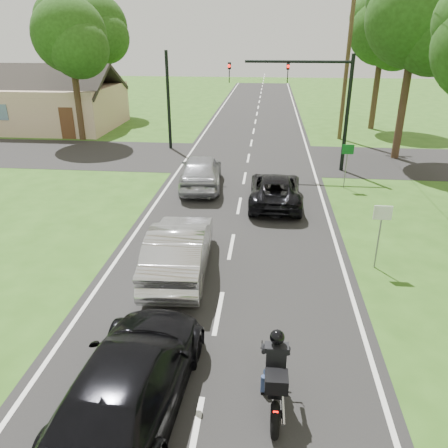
{
  "coord_description": "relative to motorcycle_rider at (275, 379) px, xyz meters",
  "views": [
    {
      "loc": [
        1.14,
        -9.73,
        6.88
      ],
      "look_at": [
        -0.16,
        3.0,
        1.3
      ],
      "focal_mm": 35.0,
      "sensor_mm": 36.0,
      "label": 1
    }
  ],
  "objects": [
    {
      "name": "ground",
      "position": [
        -1.46,
        3.07,
        -0.71
      ],
      "size": [
        140.0,
        140.0,
        0.0
      ],
      "primitive_type": "plane",
      "color": "#2C5417",
      "rests_on": "ground"
    },
    {
      "name": "road",
      "position": [
        -1.46,
        13.07,
        -0.71
      ],
      "size": [
        8.0,
        100.0,
        0.01
      ],
      "primitive_type": "cube",
      "color": "black",
      "rests_on": "ground"
    },
    {
      "name": "cross_road",
      "position": [
        -1.46,
        19.07,
        -0.71
      ],
      "size": [
        60.0,
        7.0,
        0.01
      ],
      "primitive_type": "cube",
      "color": "black",
      "rests_on": "ground"
    },
    {
      "name": "motorcycle_rider",
      "position": [
        0.0,
        0.0,
        0.0
      ],
      "size": [
        0.59,
        2.1,
        1.81
      ],
      "rotation": [
        0.0,
        0.0,
        0.02
      ],
      "color": "black",
      "rests_on": "ground"
    },
    {
      "name": "dark_suv",
      "position": [
        0.07,
        11.53,
        -0.04
      ],
      "size": [
        2.18,
        4.72,
        1.31
      ],
      "primitive_type": "imported",
      "rotation": [
        0.0,
        0.0,
        3.14
      ],
      "color": "black",
      "rests_on": "road"
    },
    {
      "name": "silver_sedan",
      "position": [
        -2.91,
        5.15,
        0.1
      ],
      "size": [
        1.95,
        4.96,
        1.61
      ],
      "primitive_type": "imported",
      "rotation": [
        0.0,
        0.0,
        3.19
      ],
      "color": "silver",
      "rests_on": "road"
    },
    {
      "name": "silver_suv",
      "position": [
        -3.49,
        13.41,
        0.11
      ],
      "size": [
        2.32,
        4.92,
        1.62
      ],
      "primitive_type": "imported",
      "rotation": [
        0.0,
        0.0,
        3.23
      ],
      "color": "#AAACB2",
      "rests_on": "road"
    },
    {
      "name": "dark_car_behind",
      "position": [
        -2.78,
        -0.37,
        0.05
      ],
      "size": [
        2.42,
        5.29,
        1.5
      ],
      "primitive_type": "imported",
      "rotation": [
        0.0,
        0.0,
        3.08
      ],
      "color": "black",
      "rests_on": "road"
    },
    {
      "name": "traffic_signal",
      "position": [
        1.87,
        17.07,
        3.43
      ],
      "size": [
        6.38,
        0.44,
        6.0
      ],
      "color": "black",
      "rests_on": "ground"
    },
    {
      "name": "signal_pole_far",
      "position": [
        -6.66,
        21.07,
        2.29
      ],
      "size": [
        0.2,
        0.2,
        6.0
      ],
      "primitive_type": "cylinder",
      "color": "black",
      "rests_on": "ground"
    },
    {
      "name": "utility_pole_far",
      "position": [
        4.74,
        25.07,
        4.37
      ],
      "size": [
        1.6,
        0.28,
        10.0
      ],
      "color": "brown",
      "rests_on": "ground"
    },
    {
      "name": "sign_white",
      "position": [
        3.24,
        6.05,
        0.89
      ],
      "size": [
        0.55,
        0.07,
        2.12
      ],
      "color": "slate",
      "rests_on": "ground"
    },
    {
      "name": "sign_green",
      "position": [
        3.44,
        14.05,
        0.89
      ],
      "size": [
        0.55,
        0.07,
        2.12
      ],
      "color": "slate",
      "rests_on": "ground"
    },
    {
      "name": "tree_row_d",
      "position": [
        7.64,
        19.83,
        6.72
      ],
      "size": [
        5.76,
        5.58,
        10.45
      ],
      "color": "#332316",
      "rests_on": "ground"
    },
    {
      "name": "tree_row_e",
      "position": [
        8.01,
        28.85,
        6.12
      ],
      "size": [
        5.28,
        5.12,
        9.61
      ],
      "color": "#332316",
      "rests_on": "ground"
    },
    {
      "name": "tree_left_near",
      "position": [
        -13.19,
        22.85,
        5.82
      ],
      "size": [
        5.12,
        4.96,
        9.22
      ],
      "color": "#332316",
      "rests_on": "ground"
    },
    {
      "name": "tree_left_far",
      "position": [
        -15.16,
        32.83,
        6.42
      ],
      "size": [
        5.76,
        5.58,
        10.14
      ],
      "color": "#332316",
      "rests_on": "ground"
    },
    {
      "name": "house",
      "position": [
        -17.46,
        27.07,
        1.06
      ],
      "size": [
        10.2,
        8.0,
        4.84
      ],
      "color": "tan",
      "rests_on": "ground"
    }
  ]
}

